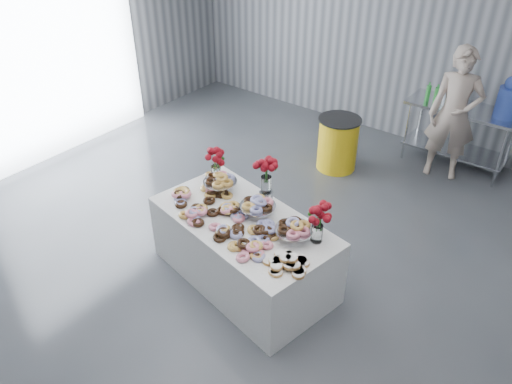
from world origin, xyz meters
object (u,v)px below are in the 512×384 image
at_px(water_jug, 508,99).
at_px(prep_table, 460,126).
at_px(trash_barrel, 338,144).
at_px(display_table, 244,249).
at_px(person, 454,115).

bearing_deg(water_jug, prep_table, 180.00).
height_order(prep_table, trash_barrel, prep_table).
relative_size(display_table, prep_table, 1.27).
bearing_deg(water_jug, display_table, -111.18).
xyz_separation_m(prep_table, person, (-0.03, -0.33, 0.29)).
bearing_deg(prep_table, person, -95.63).
bearing_deg(person, water_jug, 14.98).
bearing_deg(trash_barrel, water_jug, 31.23).
relative_size(water_jug, trash_barrel, 0.73).
height_order(person, trash_barrel, person).
bearing_deg(prep_table, display_table, -104.11).
height_order(display_table, person, person).
xyz_separation_m(prep_table, trash_barrel, (-1.30, -1.09, -0.24)).
bearing_deg(prep_table, water_jug, -0.00).
xyz_separation_m(display_table, water_jug, (1.42, 3.67, 0.77)).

